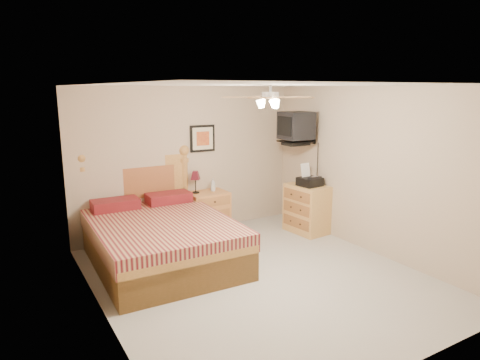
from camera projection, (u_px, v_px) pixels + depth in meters
The scene contains 17 objects.
floor at pixel (259, 277), 5.68m from camera, with size 4.50×4.50×0.00m, color #A19B91.
ceiling at pixel (261, 85), 5.16m from camera, with size 4.00×4.50×0.04m, color white.
wall_back at pixel (188, 161), 7.32m from camera, with size 4.00×0.04×2.50m, color tan.
wall_front at pixel (409, 238), 3.53m from camera, with size 4.00×0.04×2.50m, color tan.
wall_left at pixel (99, 208), 4.43m from camera, with size 0.04×4.50×2.50m, color tan.
wall_right at pixel (371, 171), 6.42m from camera, with size 0.04×4.50×2.50m, color tan.
bed at pixel (161, 212), 6.00m from camera, with size 1.80×2.37×1.53m, color #A57734, non-canonical shape.
nightstand at pixel (208, 212), 7.42m from camera, with size 0.66×0.50×0.72m, color #BD733B.
table_lamp at pixel (196, 182), 7.25m from camera, with size 0.20×0.20×0.38m, color #4F111C, non-canonical shape.
lotion_bottle at pixel (213, 185), 7.41m from camera, with size 0.09×0.09×0.23m, color silver.
framed_picture at pixel (202, 138), 7.36m from camera, with size 0.46×0.04×0.46m, color black.
dresser at pixel (307, 209), 7.42m from camera, with size 0.49×0.71×0.84m, color #B8814A.
fax_machine at pixel (310, 175), 7.24m from camera, with size 0.35×0.37×0.37m, color black, non-canonical shape.
magazine_lower at pixel (298, 182), 7.49m from camera, with size 0.19×0.25×0.02m, color #C1B099.
magazine_upper at pixel (297, 181), 7.50m from camera, with size 0.22×0.30×0.02m, color tan.
wall_tv at pixel (303, 127), 7.30m from camera, with size 0.56×0.46×0.58m, color black, non-canonical shape.
ceiling_fan at pixel (270, 97), 5.02m from camera, with size 1.14×1.14×0.28m, color white, non-canonical shape.
Camera 1 is at (-2.91, -4.42, 2.45)m, focal length 32.00 mm.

